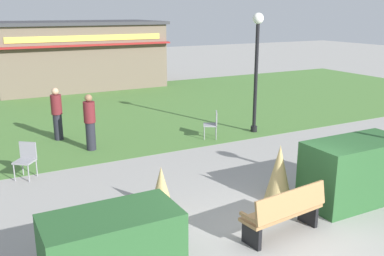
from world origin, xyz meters
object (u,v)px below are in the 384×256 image
at_px(trash_bin, 59,254).
at_px(person_strolling, 90,122).
at_px(park_bench, 285,212).
at_px(cafe_chair_east, 26,157).
at_px(cafe_chair_west, 213,123).
at_px(lamppost_mid, 257,58).
at_px(food_kiosk, 78,54).
at_px(person_standing, 57,114).

bearing_deg(trash_bin, person_strolling, 70.70).
relative_size(park_bench, cafe_chair_east, 1.96).
xyz_separation_m(trash_bin, person_strolling, (2.16, 6.16, 0.41)).
bearing_deg(cafe_chair_west, lamppost_mid, 0.38).
bearing_deg(food_kiosk, cafe_chair_east, -109.14).
height_order(cafe_chair_east, person_strolling, person_strolling).
distance_m(cafe_chair_west, person_strolling, 3.90).
distance_m(park_bench, food_kiosk, 18.19).
bearing_deg(cafe_chair_east, lamppost_mid, 5.90).
height_order(food_kiosk, cafe_chair_west, food_kiosk).
distance_m(cafe_chair_west, person_standing, 4.99).
bearing_deg(lamppost_mid, park_bench, -121.52).
xyz_separation_m(cafe_chair_west, cafe_chair_east, (-5.82, -0.76, 0.00)).
distance_m(food_kiosk, person_standing, 10.41).
relative_size(park_bench, lamppost_mid, 0.44).
distance_m(food_kiosk, person_strolling, 11.73).
bearing_deg(food_kiosk, lamppost_mid, -76.03).
height_order(cafe_chair_east, person_standing, person_standing).
bearing_deg(park_bench, person_strolling, 104.74).
height_order(food_kiosk, cafe_chair_east, food_kiosk).
bearing_deg(cafe_chair_west, person_strolling, 170.19).
distance_m(food_kiosk, cafe_chair_west, 12.23).
bearing_deg(cafe_chair_west, trash_bin, -137.43).
bearing_deg(cafe_chair_east, trash_bin, -91.97).
height_order(park_bench, person_strolling, person_strolling).
distance_m(cafe_chair_west, cafe_chair_east, 5.87).
xyz_separation_m(trash_bin, food_kiosk, (4.62, 17.59, 1.29)).
relative_size(food_kiosk, person_standing, 5.19).
bearing_deg(cafe_chair_west, food_kiosk, 96.42).
relative_size(cafe_chair_west, person_strolling, 0.53).
distance_m(lamppost_mid, trash_bin, 9.63).
xyz_separation_m(person_strolling, person_standing, (-0.64, 1.53, 0.00)).
bearing_deg(lamppost_mid, cafe_chair_west, -179.62).
relative_size(cafe_chair_east, person_standing, 0.53).
bearing_deg(person_strolling, cafe_chair_west, 116.59).
height_order(trash_bin, cafe_chair_east, trash_bin).
bearing_deg(trash_bin, park_bench, -7.88).
bearing_deg(food_kiosk, trash_bin, -104.73).
height_order(food_kiosk, person_standing, food_kiosk).
relative_size(cafe_chair_west, person_standing, 0.53).
relative_size(trash_bin, cafe_chair_east, 1.02).
relative_size(lamppost_mid, cafe_chair_west, 4.45).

